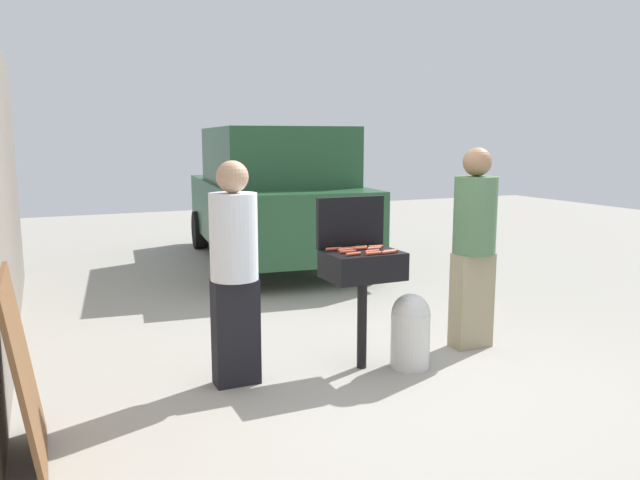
% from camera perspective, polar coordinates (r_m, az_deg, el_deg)
% --- Properties ---
extents(ground_plane, '(24.00, 24.00, 0.00)m').
position_cam_1_polar(ground_plane, '(5.20, 5.68, -11.74)').
color(ground_plane, '#9E998E').
extents(bbq_grill, '(0.60, 0.44, 0.97)m').
position_cam_1_polar(bbq_grill, '(4.98, 3.94, -2.74)').
color(bbq_grill, black).
rests_on(bbq_grill, ground).
extents(grill_lid_open, '(0.60, 0.05, 0.42)m').
position_cam_1_polar(grill_lid_open, '(5.12, 2.82, 1.65)').
color(grill_lid_open, black).
rests_on(grill_lid_open, bbq_grill).
extents(hot_dog_0, '(0.13, 0.04, 0.03)m').
position_cam_1_polar(hot_dog_0, '(4.88, 6.32, -1.11)').
color(hot_dog_0, '#B74C33').
rests_on(hot_dog_0, bbq_grill).
extents(hot_dog_1, '(0.13, 0.04, 0.03)m').
position_cam_1_polar(hot_dog_1, '(4.87, 2.57, -1.09)').
color(hot_dog_1, '#AD4228').
rests_on(hot_dog_1, bbq_grill).
extents(hot_dog_2, '(0.13, 0.04, 0.03)m').
position_cam_1_polar(hot_dog_2, '(4.90, 4.81, -1.05)').
color(hot_dog_2, '#B74C33').
rests_on(hot_dog_2, bbq_grill).
extents(hot_dog_3, '(0.13, 0.03, 0.03)m').
position_cam_1_polar(hot_dog_3, '(4.93, 6.51, -1.02)').
color(hot_dog_3, '#AD4228').
rests_on(hot_dog_3, bbq_grill).
extents(hot_dog_4, '(0.13, 0.04, 0.03)m').
position_cam_1_polar(hot_dog_4, '(4.99, 1.26, -0.83)').
color(hot_dog_4, '#B74C33').
rests_on(hot_dog_4, bbq_grill).
extents(hot_dog_5, '(0.13, 0.03, 0.03)m').
position_cam_1_polar(hot_dog_5, '(5.07, 3.64, -0.68)').
color(hot_dog_5, '#C6593D').
rests_on(hot_dog_5, bbq_grill).
extents(hot_dog_6, '(0.13, 0.03, 0.03)m').
position_cam_1_polar(hot_dog_6, '(5.02, 3.64, -0.78)').
color(hot_dog_6, '#AD4228').
rests_on(hot_dog_6, bbq_grill).
extents(hot_dog_7, '(0.13, 0.03, 0.03)m').
position_cam_1_polar(hot_dog_7, '(4.82, 4.94, -1.22)').
color(hot_dog_7, '#B74C33').
rests_on(hot_dog_7, bbq_grill).
extents(hot_dog_8, '(0.13, 0.04, 0.03)m').
position_cam_1_polar(hot_dog_8, '(4.78, 3.08, -1.29)').
color(hot_dog_8, '#AD4228').
rests_on(hot_dog_8, bbq_grill).
extents(hot_dog_9, '(0.13, 0.03, 0.03)m').
position_cam_1_polar(hot_dog_9, '(5.11, 5.12, -0.62)').
color(hot_dog_9, '#B74C33').
rests_on(hot_dog_9, bbq_grill).
extents(hot_dog_10, '(0.13, 0.03, 0.03)m').
position_cam_1_polar(hot_dog_10, '(5.00, 2.38, -0.81)').
color(hot_dog_10, '#C6593D').
rests_on(hot_dog_10, bbq_grill).
extents(hot_dog_11, '(0.13, 0.04, 0.03)m').
position_cam_1_polar(hot_dog_11, '(5.03, 5.00, -0.77)').
color(hot_dog_11, '#C6593D').
rests_on(hot_dog_11, bbq_grill).
extents(hot_dog_12, '(0.13, 0.03, 0.03)m').
position_cam_1_polar(hot_dog_12, '(4.95, 2.35, -0.91)').
color(hot_dog_12, '#AD4228').
rests_on(hot_dog_12, bbq_grill).
extents(propane_tank, '(0.32, 0.32, 0.62)m').
position_cam_1_polar(propane_tank, '(5.17, 8.32, -8.13)').
color(propane_tank, silver).
rests_on(propane_tank, ground).
extents(person_left, '(0.36, 0.36, 1.71)m').
position_cam_1_polar(person_left, '(4.67, -7.89, -2.33)').
color(person_left, black).
rests_on(person_left, ground).
extents(person_right, '(0.38, 0.38, 1.79)m').
position_cam_1_polar(person_right, '(5.64, 13.99, -0.07)').
color(person_right, gray).
rests_on(person_right, ground).
extents(parked_minivan, '(2.41, 4.58, 2.02)m').
position_cam_1_polar(parked_minivan, '(9.33, -4.37, 4.13)').
color(parked_minivan, '#234C2D').
rests_on(parked_minivan, ground).
extents(leaning_board, '(0.18, 0.90, 1.12)m').
position_cam_1_polar(leaning_board, '(3.96, -25.63, -10.80)').
color(leaning_board, brown).
rests_on(leaning_board, ground).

